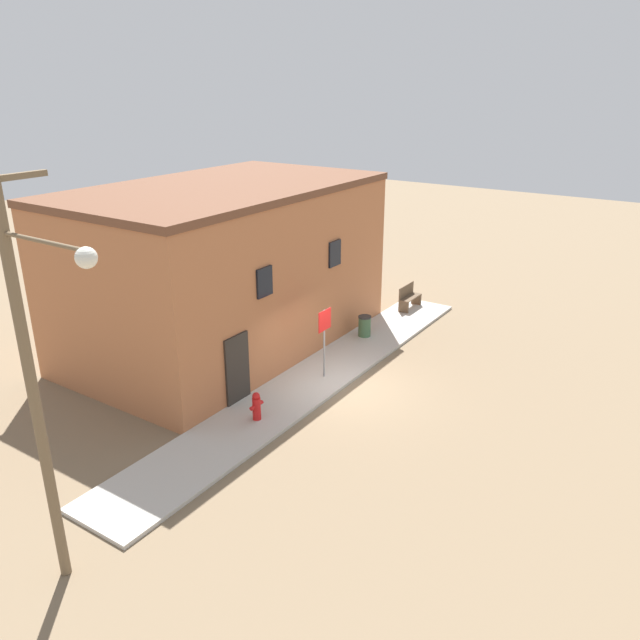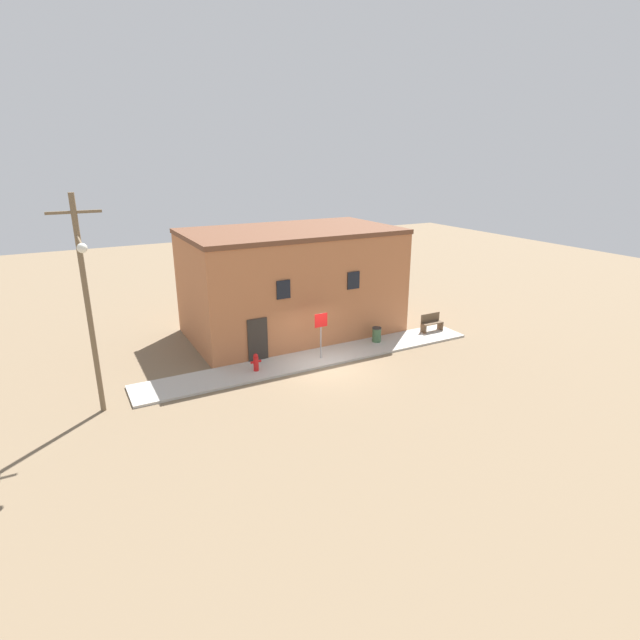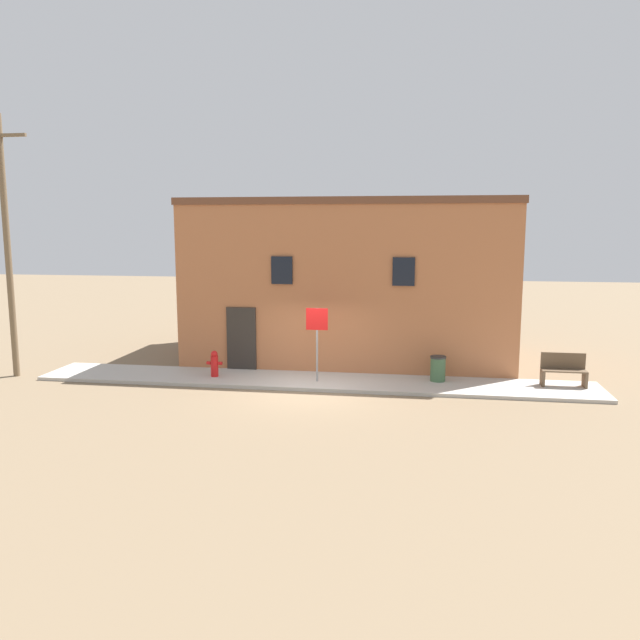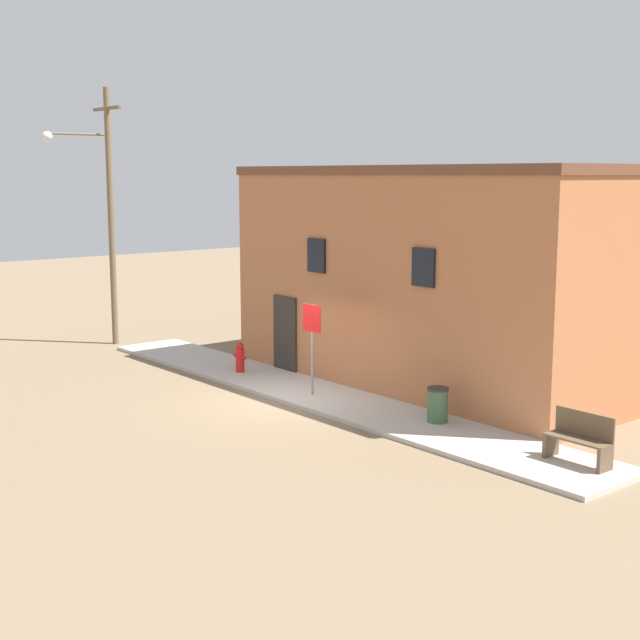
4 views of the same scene
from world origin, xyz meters
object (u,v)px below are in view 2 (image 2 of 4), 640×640
object	(u,v)px
utility_pole	(87,299)
stop_sign	(321,327)
trash_bin	(377,335)
bench	(431,323)
fire_hydrant	(256,362)

from	to	relation	value
utility_pole	stop_sign	bearing A→B (deg)	3.43
trash_bin	utility_pole	world-z (taller)	utility_pole
bench	trash_bin	distance (m)	3.71
fire_hydrant	stop_sign	size ratio (longest dim) A/B	0.37
bench	utility_pole	world-z (taller)	utility_pole
bench	utility_pole	size ratio (longest dim) A/B	0.16
fire_hydrant	utility_pole	bearing A→B (deg)	-173.96
stop_sign	trash_bin	world-z (taller)	stop_sign
fire_hydrant	trash_bin	world-z (taller)	fire_hydrant
stop_sign	bench	bearing A→B (deg)	4.65
fire_hydrant	stop_sign	xyz separation A→B (m)	(3.33, -0.10, 1.19)
trash_bin	stop_sign	bearing A→B (deg)	-170.45
trash_bin	utility_pole	bearing A→B (deg)	-174.89
fire_hydrant	utility_pole	distance (m)	7.78
fire_hydrant	utility_pole	xyz separation A→B (m)	(-6.60, -0.70, 4.07)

